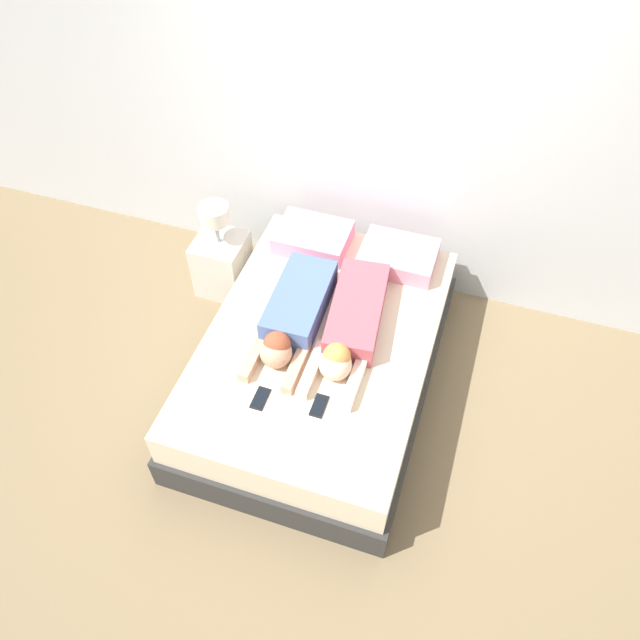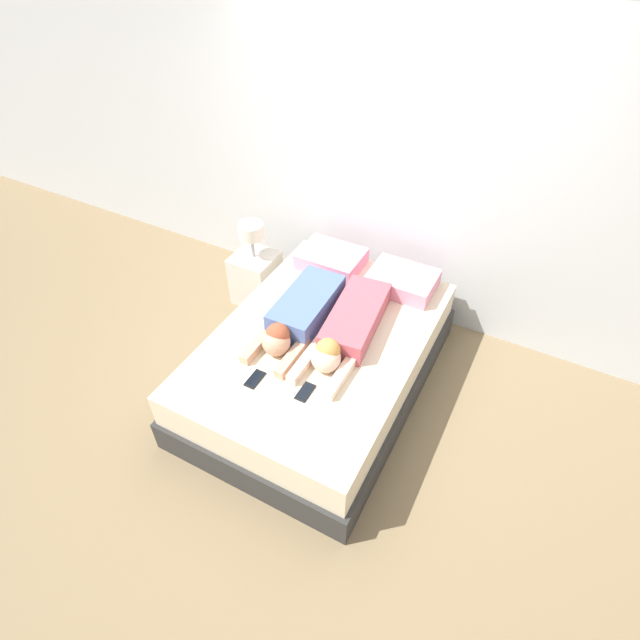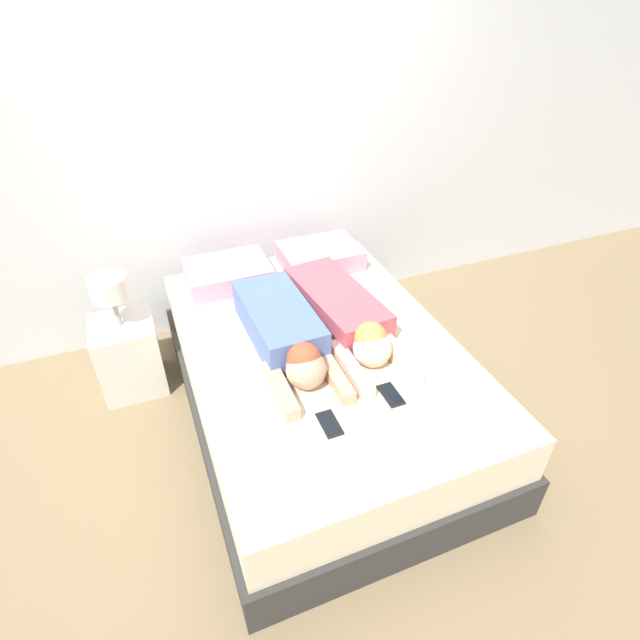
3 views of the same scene
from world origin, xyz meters
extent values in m
plane|color=#7F6B4C|center=(0.00, 0.00, 0.00)|extent=(12.00, 12.00, 0.00)
cube|color=silver|center=(0.00, 1.20, 1.30)|extent=(12.00, 0.06, 2.60)
cube|color=#2D2D2D|center=(0.00, 0.00, 0.13)|extent=(1.46, 2.10, 0.26)
cube|color=beige|center=(0.00, 0.00, 0.39)|extent=(1.40, 2.04, 0.27)
cube|color=pink|center=(-0.32, 0.79, 0.59)|extent=(0.51, 0.39, 0.13)
cube|color=pink|center=(0.32, 0.79, 0.59)|extent=(0.51, 0.39, 0.13)
cube|color=#4C66A5|center=(-0.19, 0.14, 0.63)|extent=(0.34, 0.69, 0.20)
sphere|color=tan|center=(-0.19, -0.29, 0.63)|extent=(0.20, 0.20, 0.20)
sphere|color=#99472D|center=(-0.19, -0.26, 0.67)|extent=(0.17, 0.17, 0.17)
cube|color=tan|center=(-0.32, -0.31, 0.56)|extent=(0.07, 0.37, 0.07)
cube|color=tan|center=(-0.05, -0.31, 0.56)|extent=(0.07, 0.37, 0.07)
cube|color=#B24C59|center=(0.18, 0.20, 0.61)|extent=(0.39, 0.78, 0.17)
sphere|color=beige|center=(0.18, -0.26, 0.63)|extent=(0.20, 0.20, 0.20)
sphere|color=#D18C47|center=(0.18, -0.23, 0.67)|extent=(0.17, 0.17, 0.17)
cube|color=beige|center=(0.05, -0.29, 0.56)|extent=(0.07, 0.41, 0.07)
cube|color=beige|center=(0.32, -0.29, 0.56)|extent=(0.07, 0.41, 0.07)
cube|color=black|center=(-0.18, -0.57, 0.53)|extent=(0.08, 0.16, 0.01)
cube|color=black|center=(-0.18, -0.57, 0.54)|extent=(0.07, 0.13, 0.00)
cube|color=black|center=(0.16, -0.51, 0.53)|extent=(0.08, 0.16, 0.01)
cube|color=black|center=(0.16, -0.51, 0.54)|extent=(0.07, 0.13, 0.00)
cube|color=beige|center=(-1.01, 0.65, 0.24)|extent=(0.37, 0.37, 0.48)
cylinder|color=#999999|center=(-1.01, 0.65, 0.58)|extent=(0.03, 0.03, 0.19)
cylinder|color=silver|center=(-1.01, 0.65, 0.74)|extent=(0.22, 0.22, 0.13)
camera|label=1|loc=(0.79, -2.37, 3.62)|focal=35.00mm
camera|label=2|loc=(1.21, -2.26, 3.02)|focal=28.00mm
camera|label=3|loc=(-0.79, -1.98, 2.22)|focal=28.00mm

